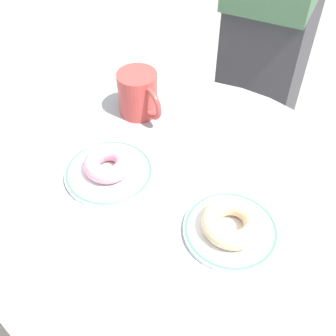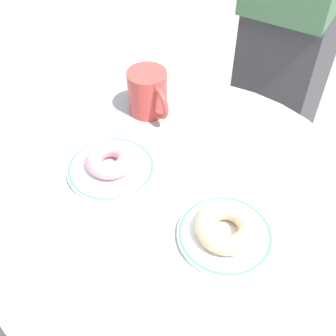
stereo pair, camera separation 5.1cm
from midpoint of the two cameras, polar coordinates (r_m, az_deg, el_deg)
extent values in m
cylinder|color=#999EA3|center=(0.82, 2.76, -3.77)|extent=(0.76, 0.76, 0.02)
cylinder|color=#999EA3|center=(1.13, 2.09, -15.52)|extent=(0.06, 0.06, 0.71)
cylinder|color=white|center=(0.86, -6.12, -0.15)|extent=(0.18, 0.18, 0.01)
torus|color=#4C9E66|center=(0.85, -6.13, 0.00)|extent=(0.18, 0.18, 0.01)
cylinder|color=white|center=(0.76, 9.72, -9.13)|extent=(0.17, 0.17, 0.01)
torus|color=#4C9E66|center=(0.76, 9.75, -8.99)|extent=(0.17, 0.17, 0.01)
torus|color=pink|center=(0.84, -6.23, 1.08)|extent=(0.10, 0.10, 0.03)
torus|color=#E0B789|center=(0.74, 9.95, -8.07)|extent=(0.15, 0.15, 0.04)
cylinder|color=#B73D38|center=(0.97, -1.30, 10.33)|extent=(0.09, 0.09, 0.10)
torus|color=#B73D38|center=(0.93, 0.27, 8.94)|extent=(0.08, 0.03, 0.08)
cube|color=#3D3D42|center=(1.53, 15.45, 7.09)|extent=(0.30, 0.42, 0.88)
camera|label=1|loc=(0.03, -88.16, 1.96)|focal=44.48mm
camera|label=2|loc=(0.03, 91.84, -1.96)|focal=44.48mm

